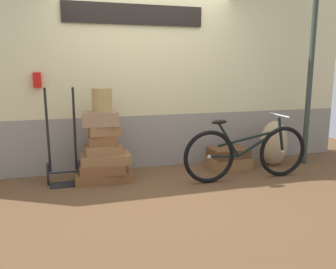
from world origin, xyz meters
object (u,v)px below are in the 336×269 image
bicycle (247,153)px  suitcase_4 (103,140)px  suitcase_3 (103,149)px  wicker_basket (102,100)px  luggage_trolley (63,162)px  suitcase_6 (100,119)px  suitcase_2 (106,158)px  suitcase_5 (104,130)px  burlap_sack (274,143)px  suitcase_8 (228,152)px  suitcase_0 (103,176)px  suitcase_7 (228,163)px  suitcase_1 (103,168)px

bicycle → suitcase_4: bearing=164.7°
suitcase_3 → wicker_basket: size_ratio=1.54×
bicycle → luggage_trolley: bearing=167.0°
suitcase_6 → luggage_trolley: luggage_trolley is taller
suitcase_2 → suitcase_5: size_ratio=1.61×
wicker_basket → burlap_sack: size_ratio=0.44×
suitcase_5 → bicycle: bicycle is taller
burlap_sack → suitcase_4: bearing=-179.9°
suitcase_6 → burlap_sack: bearing=3.5°
suitcase_6 → bicycle: 1.99m
suitcase_4 → wicker_basket: (0.01, -0.00, 0.53)m
suitcase_6 → suitcase_8: suitcase_6 is taller
suitcase_4 → suitcase_6: suitcase_6 is taller
suitcase_5 → bicycle: (1.82, -0.51, -0.31)m
suitcase_0 → wicker_basket: bearing=-26.0°
suitcase_7 → suitcase_0: bearing=-177.4°
suitcase_0 → suitcase_7: suitcase_7 is taller
suitcase_6 → burlap_sack: 2.67m
suitcase_3 → suitcase_1: bearing=-109.2°
suitcase_5 → suitcase_3: bearing=155.3°
suitcase_6 → wicker_basket: 0.25m
suitcase_4 → suitcase_7: size_ratio=0.63×
suitcase_0 → suitcase_3: suitcase_3 is taller
burlap_sack → wicker_basket: bearing=-179.8°
suitcase_3 → suitcase_6: suitcase_6 is taller
burlap_sack → luggage_trolley: bearing=179.4°
suitcase_5 → suitcase_6: 0.16m
suitcase_0 → suitcase_4: suitcase_4 is taller
suitcase_5 → luggage_trolley: (-0.54, 0.03, -0.39)m
suitcase_2 → burlap_sack: size_ratio=0.93×
burlap_sack → bicycle: bearing=-146.0°
suitcase_2 → wicker_basket: wicker_basket is taller
suitcase_8 → suitcase_6: bearing=177.9°
suitcase_7 → wicker_basket: (-1.83, -0.02, 0.99)m
suitcase_6 → suitcase_3: bearing=33.9°
suitcase_2 → suitcase_3: 0.13m
suitcase_0 → suitcase_4: bearing=-32.3°
suitcase_3 → suitcase_7: (1.84, -0.00, -0.33)m
suitcase_2 → suitcase_4: size_ratio=1.76×
suitcase_1 → suitcase_8: (1.84, 0.03, 0.07)m
suitcase_5 → suitcase_8: (1.80, -0.00, -0.43)m
suitcase_4 → bicycle: (1.84, -0.50, -0.19)m
suitcase_2 → suitcase_4: bearing=-150.5°
suitcase_5 → luggage_trolley: luggage_trolley is taller
suitcase_8 → suitcase_1: bearing=178.9°
suitcase_4 → wicker_basket: wicker_basket is taller
suitcase_4 → suitcase_7: bearing=3.2°
suitcase_0 → suitcase_5: suitcase_5 is taller
wicker_basket → luggage_trolley: size_ratio=0.24×
suitcase_4 → suitcase_8: size_ratio=0.68×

